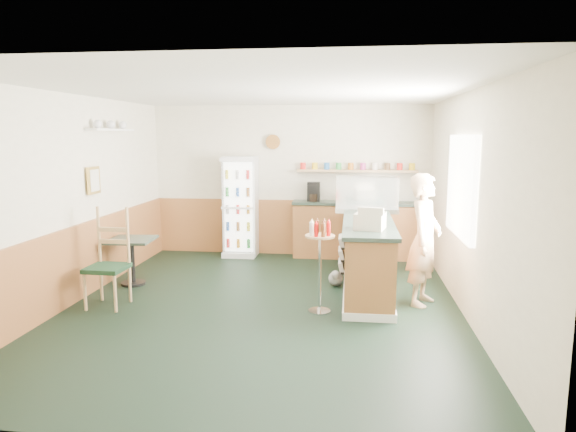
% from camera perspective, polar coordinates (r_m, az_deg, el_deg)
% --- Properties ---
extents(ground, '(6.00, 6.00, 0.00)m').
position_cam_1_polar(ground, '(6.69, -2.91, -9.98)').
color(ground, black).
rests_on(ground, ground).
extents(room_envelope, '(5.04, 6.02, 2.72)m').
position_cam_1_polar(room_envelope, '(7.12, -3.79, 3.74)').
color(room_envelope, beige).
rests_on(room_envelope, ground).
extents(service_counter, '(0.68, 3.01, 1.01)m').
position_cam_1_polar(service_counter, '(7.51, 8.74, -4.31)').
color(service_counter, '#A66C35').
rests_on(service_counter, ground).
extents(back_counter, '(2.24, 0.42, 1.69)m').
position_cam_1_polar(back_counter, '(9.18, 7.45, -1.27)').
color(back_counter, '#A66C35').
rests_on(back_counter, ground).
extents(drinks_fridge, '(0.59, 0.52, 1.80)m').
position_cam_1_polar(drinks_fridge, '(9.27, -5.31, 1.05)').
color(drinks_fridge, silver).
rests_on(drinks_fridge, ground).
extents(display_case, '(0.94, 0.49, 0.54)m').
position_cam_1_polar(display_case, '(7.94, 8.77, 2.40)').
color(display_case, silver).
rests_on(display_case, service_counter).
extents(cash_register, '(0.42, 0.44, 0.20)m').
position_cam_1_polar(cash_register, '(6.48, 9.10, -0.56)').
color(cash_register, beige).
rests_on(cash_register, service_counter).
extents(shopkeeper, '(0.59, 0.68, 1.70)m').
position_cam_1_polar(shopkeeper, '(6.79, 14.91, -2.58)').
color(shopkeeper, tan).
rests_on(shopkeeper, ground).
extents(condiment_stand, '(0.36, 0.36, 1.13)m').
position_cam_1_polar(condiment_stand, '(6.28, 3.56, -4.04)').
color(condiment_stand, silver).
rests_on(condiment_stand, ground).
extents(newspaper_rack, '(0.09, 0.43, 0.51)m').
position_cam_1_polar(newspaper_rack, '(7.43, 6.01, -4.18)').
color(newspaper_rack, black).
rests_on(newspaper_rack, ground).
extents(cafe_table, '(0.66, 0.66, 0.68)m').
position_cam_1_polar(cafe_table, '(7.83, -16.95, -3.88)').
color(cafe_table, black).
rests_on(cafe_table, ground).
extents(cafe_chair, '(0.48, 0.48, 1.26)m').
position_cam_1_polar(cafe_chair, '(6.99, -19.18, -4.05)').
color(cafe_chair, '#15301B').
rests_on(cafe_chair, ground).
extents(dog_doorstop, '(0.21, 0.27, 0.25)m').
position_cam_1_polar(dog_doorstop, '(7.53, 5.32, -6.87)').
color(dog_doorstop, gray).
rests_on(dog_doorstop, ground).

